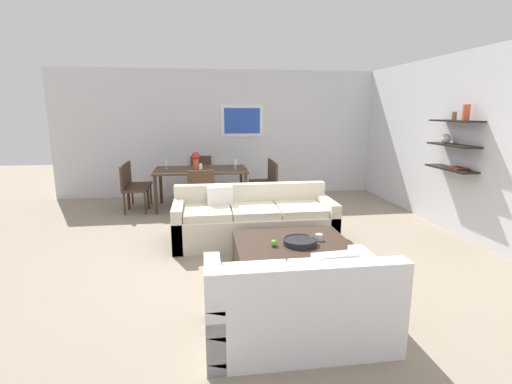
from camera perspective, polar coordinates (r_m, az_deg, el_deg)
The scene contains 21 objects.
ground_plane at distance 5.26m, azimuth 1.23°, elevation -8.45°, with size 18.00×18.00×0.00m, color gray.
back_wall_unit at distance 8.47m, azimuth -0.60°, elevation 8.82°, with size 8.40×0.09×2.70m.
right_wall_shelf_unit at distance 6.68m, azimuth 27.14°, elevation 6.55°, with size 0.34×8.20×2.70m.
sofa_beige at distance 5.46m, azimuth -0.40°, elevation -4.41°, with size 2.26×0.90×0.78m.
loveseat_white at distance 3.27m, azimuth 6.25°, elevation -16.43°, with size 1.50×0.90×0.78m.
coffee_table at distance 4.44m, azimuth 5.50°, elevation -9.86°, with size 1.30×1.10×0.38m.
decorative_bowl at distance 4.31m, azimuth 6.63°, elevation -7.38°, with size 0.38×0.38×0.07m.
candle_jar at distance 4.47m, azimuth 9.43°, elevation -6.71°, with size 0.08×0.08×0.07m, color silver.
apple_on_coffee_table at distance 4.23m, azimuth 2.74°, elevation -7.66°, with size 0.08×0.08×0.08m, color #669E2D.
dining_table at distance 7.36m, azimuth -8.26°, elevation 2.91°, with size 1.75×0.98×0.75m.
dining_chair_head at distance 8.27m, azimuth -8.22°, elevation 2.70°, with size 0.44×0.44×0.88m.
dining_chair_foot at distance 6.51m, azimuth -8.22°, elevation 0.11°, with size 0.44×0.44×0.88m.
dining_chair_left_far at distance 7.72m, azimuth -17.77°, elevation 1.56°, with size 0.44×0.44×0.88m.
dining_chair_right_far at distance 7.71m, azimuth 1.35°, elevation 2.12°, with size 0.44×0.44×0.88m.
dining_chair_left_near at distance 7.29m, azimuth -18.33°, elevation 0.92°, with size 0.44×0.44×0.88m.
dining_chair_right_near at distance 7.28m, azimuth 1.92°, elevation 1.52°, with size 0.44×0.44×0.88m.
wine_glass_right_near at distance 7.24m, azimuth -3.08°, elevation 4.43°, with size 0.07×0.07×0.18m.
wine_glass_left_far at distance 7.48m, azimuth -13.35°, elevation 4.32°, with size 0.07×0.07×0.17m.
wine_glass_foot at distance 6.91m, azimuth -8.31°, elevation 3.77°, with size 0.06×0.06×0.16m.
wine_glass_right_far at distance 7.48m, azimuth -3.25°, elevation 4.50°, with size 0.08×0.08×0.15m.
centerpiece_vase at distance 7.38m, azimuth -9.04°, elevation 4.96°, with size 0.16×0.16×0.33m.
Camera 1 is at (-0.80, -4.85, 1.86)m, focal length 26.63 mm.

